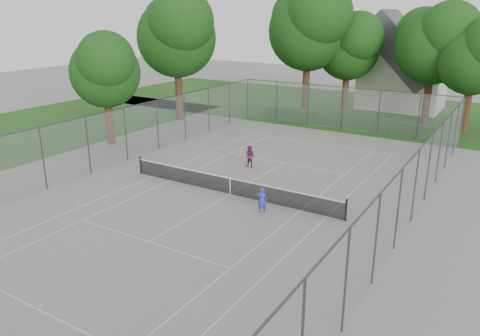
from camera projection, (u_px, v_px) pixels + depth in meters
The scene contains 17 objects.
ground at pixel (230, 194), 25.00m from camera, with size 120.00×120.00×0.00m, color slate.
grass_far at pixel (373, 111), 46.01m from camera, with size 60.00×20.00×0.00m, color #1B4513.
court_markings at pixel (230, 194), 24.99m from camera, with size 11.03×23.83×0.01m.
tennis_net at pixel (230, 185), 24.83m from camera, with size 12.87×0.10×1.10m.
perimeter_fence at pixel (230, 162), 24.42m from camera, with size 18.08×34.08×3.52m.
tree_far_left at pixel (309, 24), 42.17m from camera, with size 8.31×7.59×11.95m.
tree_far_midleft at pixel (349, 44), 42.94m from camera, with size 6.53×5.96×9.39m.
tree_far_midright at pixel (435, 41), 38.42m from camera, with size 7.09×6.47×10.19m.
tree_far_right at pixel (476, 54), 35.80m from camera, with size 6.30×5.75×9.05m.
tree_side_back at pixel (177, 31), 39.85m from camera, with size 7.80×7.12×11.22m.
tree_side_front at pixel (105, 67), 32.74m from camera, with size 5.66×5.16×8.13m.
hedge_left at pixel (289, 114), 41.97m from camera, with size 4.35×1.31×1.09m, color #1A4516.
hedge_mid at pixel (351, 119), 39.75m from camera, with size 3.80×1.09×1.19m, color #1A4516.
hedge_right at pixel (414, 130), 36.51m from camera, with size 3.25×1.19×0.98m, color #1A4516.
house at pixel (404, 70), 46.04m from camera, with size 7.65×5.93×9.53m.
girl_player at pixel (262, 200), 22.53m from camera, with size 0.47×0.31×1.29m, color #3938D4.
woman_player at pixel (250, 157), 29.10m from camera, with size 0.68×0.53×1.41m, color #6C2460.
Camera 1 is at (12.61, -19.54, 9.28)m, focal length 35.00 mm.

